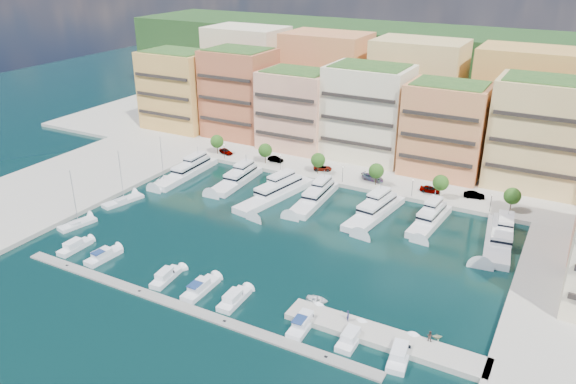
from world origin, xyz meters
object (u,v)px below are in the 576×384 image
Objects in this scene: lamppost_1 at (280,160)px; yacht_1 at (238,179)px; sailboat_2 at (162,184)px; tender_3 at (437,336)px; tree_3 at (376,171)px; car_2 at (323,168)px; tree_5 at (512,196)px; yacht_6 at (499,237)px; yacht_4 at (376,211)px; yacht_3 at (316,196)px; tree_2 at (318,160)px; cruiser_8 at (351,338)px; tree_1 at (265,150)px; cruiser_1 at (103,257)px; car_1 at (276,159)px; sailboat_1 at (123,201)px; yacht_5 at (430,218)px; person_0 at (348,316)px; car_3 at (373,177)px; tender_1 at (342,313)px; yacht_0 at (188,171)px; cruiser_4 at (200,289)px; tender_0 at (317,299)px; lamppost_3 at (413,185)px; sailboat_0 at (77,225)px; lamppost_0 at (224,149)px; yacht_2 at (277,192)px; car_5 at (474,195)px; lamppost_4 at (491,200)px; cruiser_0 at (75,247)px; tree_4 at (441,183)px; cruiser_9 at (400,355)px; lamppost_2 at (343,172)px; person_1 at (430,336)px; cruiser_5 at (234,300)px; cruiser_3 at (166,277)px.

yacht_1 is (-6.32, -10.99, -2.73)m from lamppost_1.
sailboat_2 is 8.41× the size of tender_3.
tree_3 is 1.15× the size of car_2.
sailboat_2 is at bearing -163.43° from tree_5.
yacht_6 is at bearing -11.71° from lamppost_1.
yacht_3 is at bearing 178.04° from yacht_4.
tree_2 is 67.28m from cruiser_8.
tree_1 reaches higher than cruiser_1.
car_1 is at bearing 175.37° from tree_3.
yacht_6 is 84.66m from sailboat_1.
person_0 is at bearing -92.19° from yacht_5.
tree_1 is at bearing 101.55° from car_3.
yacht_0 is at bearing 63.20° from tender_1.
tender_0 is (19.40, 7.07, -0.17)m from cruiser_4.
yacht_3 is (-19.87, -11.55, -2.62)m from lamppost_3.
car_2 is at bearing 57.57° from sailboat_0.
tree_3 is at bearing 2.99° from lamppost_0.
yacht_2 is 49.05m from tender_1.
sailboat_2 is 71.10m from person_0.
yacht_4 is 4.56× the size of car_5.
yacht_1 reaches higher than cruiser_8.
cruiser_8 is at bearing -42.11° from lamppost_0.
lamppost_4 is at bearing 9.63° from yacht_0.
tender_3 is 79.92m from car_1.
sailboat_1 reaches higher than person_0.
person_0 is (7.18, -3.72, 1.55)m from tender_0.
lamppost_3 is 0.55× the size of cruiser_1.
cruiser_1 is 63.46m from car_2.
yacht_5 is at bearing -20.51° from tree_2.
yacht_3 is at bearing 54.09° from cruiser_0.
yacht_3 is 18.20m from car_3.
lamppost_0 is at bearing 83.34° from sailboat_0.
cruiser_9 is (9.50, -58.09, -4.20)m from tree_4.
lamppost_2 is 9.56m from car_2.
tree_5 reaches higher than cruiser_8.
tender_3 is at bearing -164.96° from car_2.
person_1 is (30.20, -55.92, 0.07)m from car_3.
cruiser_5 is 19.86m from person_0.
car_3 is (47.91, 38.99, 1.52)m from sailboat_1.
lamppost_4 is 0.32× the size of sailboat_0.
tree_2 is at bearing 177.01° from lamppost_4.
cruiser_3 is 1.98× the size of tender_0.
cruiser_5 is at bearing 0.00° from cruiser_3.
tree_1 is 0.74× the size of cruiser_3.
yacht_4 is (5.42, -14.37, -3.65)m from tree_3.
lamppost_3 is 13.20m from yacht_4.
lamppost_0 is (-76.00, -2.30, -0.92)m from tree_5.
yacht_5 is 66.64m from sailboat_2.
car_1 reaches higher than cruiser_8.
lamppost_3 is (18.00, 0.00, 0.00)m from lamppost_2.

